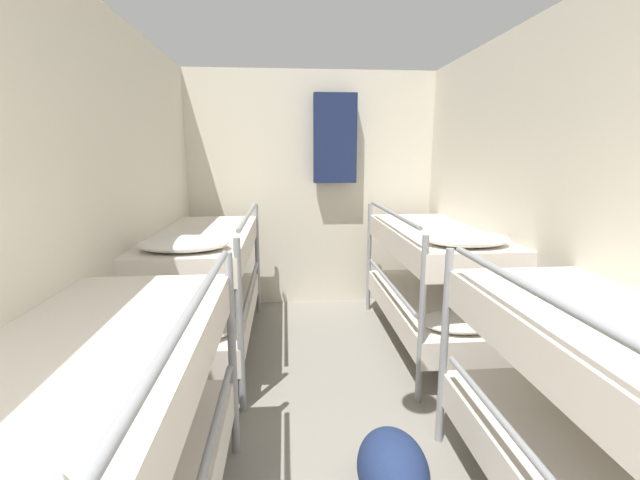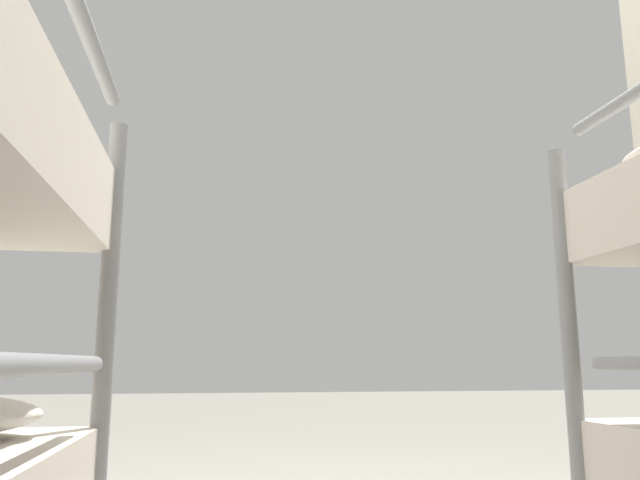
# 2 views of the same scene
# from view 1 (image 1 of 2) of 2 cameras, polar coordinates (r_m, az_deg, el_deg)

# --- Properties ---
(wall_left) EXTENTS (0.06, 4.91, 2.49)m
(wall_left) POSITION_cam_1_polar(r_m,az_deg,el_deg) (2.48, -29.67, 0.88)
(wall_left) COLOR beige
(wall_left) RESTS_ON ground_plane
(wall_right) EXTENTS (0.06, 4.91, 2.49)m
(wall_right) POSITION_cam_1_polar(r_m,az_deg,el_deg) (2.77, 31.30, 1.67)
(wall_right) COLOR beige
(wall_right) RESTS_ON ground_plane
(wall_back) EXTENTS (2.73, 0.06, 2.49)m
(wall_back) POSITION_cam_1_polar(r_m,az_deg,el_deg) (4.66, -1.13, 6.56)
(wall_back) COLOR beige
(wall_back) RESTS_ON ground_plane
(bunk_stack_left_near) EXTENTS (0.75, 1.81, 1.18)m
(bunk_stack_left_near) POSITION_cam_1_polar(r_m,az_deg,el_deg) (1.70, -29.34, -25.98)
(bunk_stack_left_near) COLOR gray
(bunk_stack_left_near) RESTS_ON ground_plane
(bunk_stack_left_far) EXTENTS (0.75, 1.81, 1.18)m
(bunk_stack_left_far) POSITION_cam_1_polar(r_m,az_deg,el_deg) (3.58, -15.05, -5.20)
(bunk_stack_left_far) COLOR gray
(bunk_stack_left_far) RESTS_ON ground_plane
(bunk_stack_right_far) EXTENTS (0.75, 1.81, 1.18)m
(bunk_stack_right_far) POSITION_cam_1_polar(r_m,az_deg,el_deg) (3.73, 14.78, -4.53)
(bunk_stack_right_far) COLOR gray
(bunk_stack_right_far) RESTS_ON ground_plane
(duffel_bag) EXTENTS (0.33, 0.46, 0.33)m
(duffel_bag) POSITION_cam_1_polar(r_m,az_deg,el_deg) (2.32, 9.65, -27.96)
(duffel_bag) COLOR navy
(duffel_bag) RESTS_ON ground_plane
(hanging_coat) EXTENTS (0.44, 0.12, 0.90)m
(hanging_coat) POSITION_cam_1_polar(r_m,az_deg,el_deg) (4.52, 2.01, 13.35)
(hanging_coat) COLOR #192347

